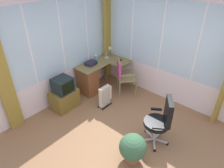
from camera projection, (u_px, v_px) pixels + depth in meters
The scene contains 15 objects.
ground at pixel (122, 145), 4.18m from camera, with size 5.05×5.37×0.06m, color #896141.
north_window_panel at pixel (48, 54), 4.68m from camera, with size 4.05×0.07×2.69m.
east_window_panel at pixel (178, 52), 4.78m from camera, with size 0.07×4.37×2.69m.
curtain_north_left at pixel (2, 76), 3.94m from camera, with size 0.31×0.07×2.59m, color olive.
curtain_corner at pixel (108, 37), 5.87m from camera, with size 0.31×0.07×2.59m, color olive.
desk at pixel (90, 78), 5.58m from camera, with size 1.38×0.93×0.77m.
desk_lamp at pixel (110, 50), 5.80m from camera, with size 0.24×0.21×0.34m.
tv_remote at pixel (120, 60), 5.77m from camera, with size 0.04×0.15×0.02m, color black.
spray_bottle at pixel (96, 58), 5.66m from camera, with size 0.06×0.06×0.22m.
paper_tray at pixel (91, 63), 5.49m from camera, with size 0.30×0.23×0.09m, color #212032.
wooden_armchair at pixel (122, 73), 5.41m from camera, with size 0.68×0.68×1.00m.
office_chair at pixel (161, 119), 3.91m from camera, with size 0.61×0.60×1.05m.
tv_on_stand at pixel (64, 95), 5.00m from camera, with size 0.65×0.46×0.83m.
space_heater at pixel (105, 96), 5.10m from camera, with size 0.39×0.18×0.57m.
potted_plant at pixel (133, 148), 3.66m from camera, with size 0.50×0.50×0.60m.
Camera 1 is at (-2.33, -1.73, 3.23)m, focal length 32.63 mm.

